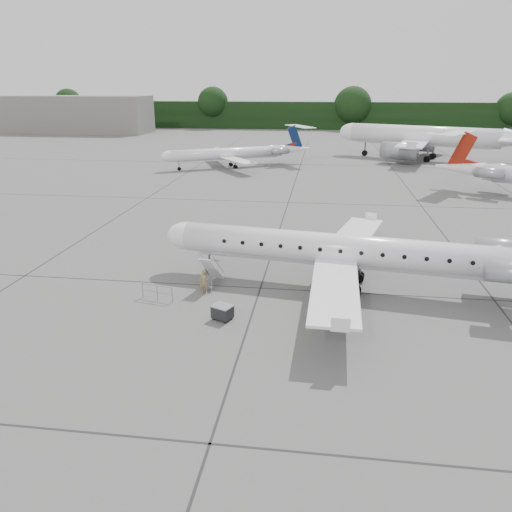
# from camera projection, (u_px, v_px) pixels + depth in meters

# --- Properties ---
(ground) EXTENTS (320.00, 320.00, 0.00)m
(ground) POSITION_uv_depth(u_px,v_px,m) (329.00, 312.00, 30.26)
(ground) COLOR #5D5D5B
(ground) RESTS_ON ground
(treeline) EXTENTS (260.00, 4.00, 8.00)m
(treeline) POSITION_uv_depth(u_px,v_px,m) (328.00, 116.00, 150.72)
(treeline) COLOR black
(treeline) RESTS_ON ground
(terminal_building) EXTENTS (40.00, 14.00, 10.00)m
(terminal_building) POSITION_uv_depth(u_px,v_px,m) (78.00, 114.00, 140.49)
(terminal_building) COLOR slate
(terminal_building) RESTS_ON ground
(main_regional_jet) EXTENTS (31.54, 24.76, 7.38)m
(main_regional_jet) POSITION_uv_depth(u_px,v_px,m) (345.00, 235.00, 32.88)
(main_regional_jet) COLOR white
(main_regional_jet) RESTS_ON ground
(airstair) EXTENTS (1.20, 2.54, 2.31)m
(airstair) POSITION_uv_depth(u_px,v_px,m) (212.00, 270.00, 33.90)
(airstair) COLOR white
(airstair) RESTS_ON ground
(passenger) EXTENTS (0.65, 0.47, 1.63)m
(passenger) POSITION_uv_depth(u_px,v_px,m) (204.00, 282.00, 32.76)
(passenger) COLOR olive
(passenger) RESTS_ON ground
(safety_railing) EXTENTS (2.15, 0.61, 1.00)m
(safety_railing) POSITION_uv_depth(u_px,v_px,m) (157.00, 293.00, 31.85)
(safety_railing) COLOR gray
(safety_railing) RESTS_ON ground
(baggage_cart) EXTENTS (1.35, 1.25, 0.94)m
(baggage_cart) POSITION_uv_depth(u_px,v_px,m) (222.00, 312.00, 29.22)
(baggage_cart) COLOR black
(baggage_cart) RESTS_ON ground
(bg_narrowbody) EXTENTS (40.28, 35.30, 12.03)m
(bg_narrowbody) POSITION_uv_depth(u_px,v_px,m) (424.00, 126.00, 89.09)
(bg_narrowbody) COLOR white
(bg_narrowbody) RESTS_ON ground
(bg_regional_left) EXTENTS (30.04, 27.43, 6.43)m
(bg_regional_left) POSITION_uv_depth(u_px,v_px,m) (228.00, 148.00, 81.53)
(bg_regional_left) COLOR white
(bg_regional_left) RESTS_ON ground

